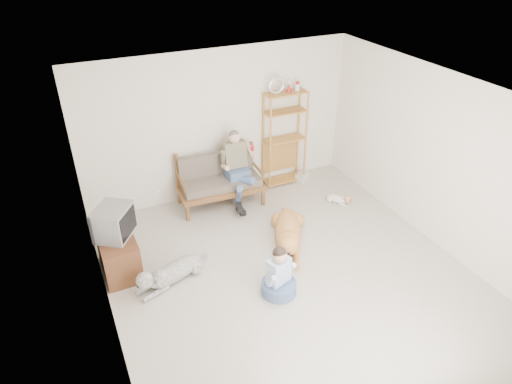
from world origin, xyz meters
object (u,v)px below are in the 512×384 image
loveseat (219,179)px  tv_stand (118,254)px  golden_retriever (288,234)px  etagere (285,138)px

loveseat → tv_stand: loveseat is taller
loveseat → golden_retriever: loveseat is taller
golden_retriever → etagere: bearing=92.2°
loveseat → etagere: 1.50m
tv_stand → loveseat: bearing=28.8°
tv_stand → golden_retriever: tv_stand is taller
golden_retriever → loveseat: bearing=135.6°
etagere → golden_retriever: size_ratio=1.38×
etagere → golden_retriever: 2.18m
loveseat → golden_retriever: bearing=-68.6°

